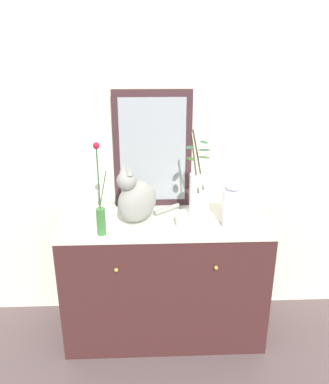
# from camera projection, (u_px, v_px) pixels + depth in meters

# --- Properties ---
(ground_plane) EXTENTS (6.00, 6.00, 0.00)m
(ground_plane) POSITION_uv_depth(u_px,v_px,m) (164.00, 329.00, 2.70)
(ground_plane) COLOR #564848
(wall_back) EXTENTS (4.40, 0.08, 2.60)m
(wall_back) POSITION_uv_depth(u_px,v_px,m) (162.00, 130.00, 2.52)
(wall_back) COLOR beige
(wall_back) RESTS_ON ground_plane
(sideboard) EXTENTS (1.27, 0.52, 0.82)m
(sideboard) POSITION_uv_depth(u_px,v_px,m) (165.00, 278.00, 2.55)
(sideboard) COLOR #3C1E1E
(sideboard) RESTS_ON ground_plane
(mirror_leaning) EXTENTS (0.49, 0.03, 0.74)m
(mirror_leaning) POSITION_uv_depth(u_px,v_px,m) (153.00, 150.00, 2.47)
(mirror_leaning) COLOR #362024
(mirror_leaning) RESTS_ON sideboard
(cat_sitting) EXTENTS (0.42, 0.35, 0.37)m
(cat_sitting) POSITION_uv_depth(u_px,v_px,m) (136.00, 199.00, 2.32)
(cat_sitting) COLOR gray
(cat_sitting) RESTS_ON sideboard
(vase_slim_green) EXTENTS (0.07, 0.05, 0.53)m
(vase_slim_green) POSITION_uv_depth(u_px,v_px,m) (101.00, 212.00, 2.18)
(vase_slim_green) COLOR #367032
(vase_slim_green) RESTS_ON sideboard
(bowl_porcelain) EXTENTS (0.22, 0.22, 0.06)m
(bowl_porcelain) POSITION_uv_depth(u_px,v_px,m) (195.00, 220.00, 2.32)
(bowl_porcelain) COLOR white
(bowl_porcelain) RESTS_ON sideboard
(vase_glass_clear) EXTENTS (0.15, 0.14, 0.51)m
(vase_glass_clear) POSITION_uv_depth(u_px,v_px,m) (196.00, 192.00, 2.25)
(vase_glass_clear) COLOR silver
(vase_glass_clear) RESTS_ON bowl_porcelain
(jar_lidded_porcelain) EXTENTS (0.11, 0.11, 0.30)m
(jar_lidded_porcelain) POSITION_uv_depth(u_px,v_px,m) (232.00, 203.00, 2.29)
(jar_lidded_porcelain) COLOR white
(jar_lidded_porcelain) RESTS_ON sideboard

